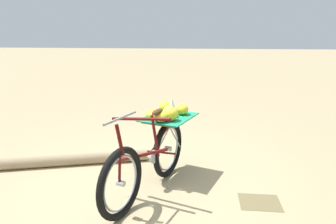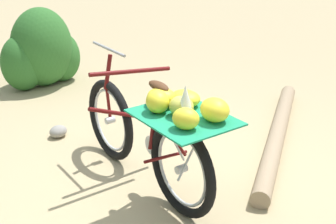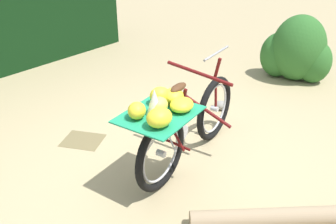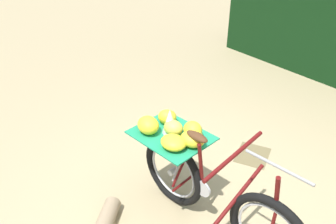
% 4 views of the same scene
% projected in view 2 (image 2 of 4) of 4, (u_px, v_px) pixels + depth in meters
% --- Properties ---
extents(ground_plane, '(60.00, 60.00, 0.00)m').
position_uv_depth(ground_plane, '(150.00, 193.00, 3.69)').
color(ground_plane, tan).
extents(bicycle, '(0.96, 1.77, 1.03)m').
position_uv_depth(bicycle, '(153.00, 131.00, 3.52)').
color(bicycle, black).
rests_on(bicycle, ground_plane).
extents(fallen_log, '(2.38, 0.83, 0.16)m').
position_uv_depth(fallen_log, '(277.00, 133.00, 4.51)').
color(fallen_log, '#9E8466').
rests_on(fallen_log, ground_plane).
extents(shrub_cluster, '(1.05, 0.72, 1.00)m').
position_uv_depth(shrub_cluster, '(41.00, 52.00, 5.87)').
color(shrub_cluster, '#2D6628').
rests_on(shrub_cluster, ground_plane).
extents(path_stone, '(0.19, 0.15, 0.12)m').
position_uv_depth(path_stone, '(58.00, 131.00, 4.61)').
color(path_stone, gray).
rests_on(path_stone, ground_plane).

